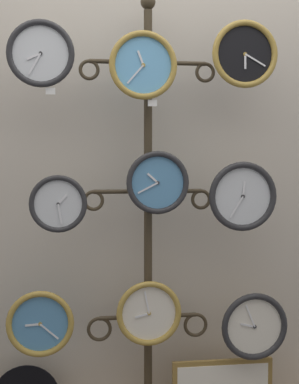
{
  "coord_description": "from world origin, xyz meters",
  "views": [
    {
      "loc": [
        -0.33,
        -2.01,
        1.3
      ],
      "look_at": [
        0.0,
        0.36,
        1.15
      ],
      "focal_mm": 50.0,
      "sensor_mm": 36.0,
      "label": 1
    }
  ],
  "objects": [
    {
      "name": "clock_top_right",
      "position": [
        0.41,
        0.29,
        1.76
      ],
      "size": [
        0.3,
        0.04,
        0.3
      ],
      "color": "black"
    },
    {
      "name": "clock_top_center",
      "position": [
        -0.04,
        0.31,
        1.7
      ],
      "size": [
        0.3,
        0.04,
        0.3
      ],
      "color": "#60A8DB"
    },
    {
      "name": "price_tag_mid",
      "position": [
        0.01,
        0.31,
        1.54
      ],
      "size": [
        0.04,
        0.0,
        0.03
      ],
      "color": "white"
    },
    {
      "name": "clock_middle_left",
      "position": [
        -0.4,
        0.29,
        1.11
      ],
      "size": [
        0.25,
        0.04,
        0.25
      ],
      "color": "silver"
    },
    {
      "name": "clock_middle_right",
      "position": [
        0.42,
        0.31,
        1.13
      ],
      "size": [
        0.31,
        0.04,
        0.31
      ],
      "color": "silver"
    },
    {
      "name": "shop_wall",
      "position": [
        0.0,
        0.57,
        1.4
      ],
      "size": [
        4.4,
        0.04,
        2.8
      ],
      "color": "#BCB2A3",
      "rests_on": "ground_plane"
    },
    {
      "name": "clock_top_left",
      "position": [
        -0.47,
        0.3,
        1.74
      ],
      "size": [
        0.28,
        0.04,
        0.28
      ],
      "color": "silver"
    },
    {
      "name": "clock_bottom_left",
      "position": [
        -0.49,
        0.3,
        0.59
      ],
      "size": [
        0.29,
        0.04,
        0.29
      ],
      "color": "#4C84B2"
    },
    {
      "name": "clock_middle_center",
      "position": [
        0.03,
        0.31,
        1.19
      ],
      "size": [
        0.28,
        0.04,
        0.28
      ],
      "color": "#4C84B2"
    },
    {
      "name": "clock_bottom_right",
      "position": [
        0.47,
        0.29,
        0.54
      ],
      "size": [
        0.31,
        0.04,
        0.31
      ],
      "color": "silver"
    },
    {
      "name": "price_tag_upper",
      "position": [
        -0.43,
        0.29,
        1.58
      ],
      "size": [
        0.04,
        0.0,
        0.03
      ],
      "color": "white"
    },
    {
      "name": "clock_bottom_center",
      "position": [
        -0.01,
        0.32,
        0.61
      ],
      "size": [
        0.29,
        0.04,
        0.29
      ],
      "color": "silver"
    },
    {
      "name": "display_stand",
      "position": [
        0.0,
        0.41,
        0.66
      ],
      "size": [
        0.62,
        0.4,
        2.03
      ],
      "color": "#382D1E",
      "rests_on": "ground_plane"
    }
  ]
}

